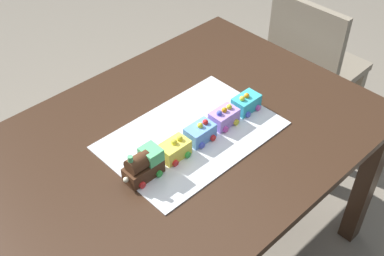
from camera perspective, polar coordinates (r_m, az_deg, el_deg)
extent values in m
plane|color=gray|center=(2.25, -0.92, -14.88)|extent=(8.00, 8.00, 0.00)
cube|color=#382316|center=(1.70, -1.18, -1.15)|extent=(1.40, 1.00, 0.03)
cube|color=#382316|center=(2.17, 19.79, -6.05)|extent=(0.07, 0.07, 0.71)
cube|color=#382316|center=(2.52, 2.80, 4.35)|extent=(0.07, 0.07, 0.71)
cube|color=gray|center=(2.64, 14.66, 7.03)|extent=(0.41, 0.41, 0.04)
cube|color=gray|center=(2.39, 13.13, 9.74)|extent=(0.04, 0.40, 0.40)
cube|color=gray|center=(2.83, 18.59, 3.02)|extent=(0.04, 0.04, 0.42)
cube|color=gray|center=(2.96, 13.03, 6.00)|extent=(0.04, 0.04, 0.42)
cube|color=gray|center=(2.59, 14.80, -0.20)|extent=(0.04, 0.04, 0.42)
cube|color=gray|center=(2.72, 8.93, 3.16)|extent=(0.04, 0.04, 0.42)
cube|color=silver|center=(1.68, 0.00, -0.82)|extent=(0.60, 0.40, 0.00)
cube|color=#472816|center=(1.53, -5.74, -4.97)|extent=(0.12, 0.06, 0.05)
cylinder|color=#472816|center=(1.49, -6.31, -4.10)|extent=(0.07, 0.05, 0.05)
cube|color=#59CC7A|center=(1.51, -4.85, -3.09)|extent=(0.06, 0.06, 0.04)
cylinder|color=#59CC7A|center=(1.46, -7.26, -3.77)|extent=(0.02, 0.02, 0.03)
sphere|color=#F4EFCC|center=(1.50, -7.78, -6.07)|extent=(0.02, 0.02, 0.02)
cylinder|color=red|center=(1.51, -5.84, -6.72)|extent=(0.02, 0.01, 0.02)
cylinder|color=green|center=(1.53, -3.85, -5.41)|extent=(0.02, 0.01, 0.02)
cylinder|color=red|center=(1.55, -7.53, -5.26)|extent=(0.02, 0.01, 0.02)
cylinder|color=#D84CB2|center=(1.57, -5.57, -4.02)|extent=(0.02, 0.01, 0.02)
cube|color=#F4E04C|center=(1.58, -2.10, -2.56)|extent=(0.10, 0.06, 0.06)
cylinder|color=red|center=(1.56, -1.95, -4.16)|extent=(0.02, 0.01, 0.02)
cylinder|color=green|center=(1.59, -0.48, -3.18)|extent=(0.02, 0.01, 0.02)
cylinder|color=#4C59D8|center=(1.60, -3.68, -2.82)|extent=(0.02, 0.01, 0.02)
cylinder|color=green|center=(1.63, -2.22, -1.89)|extent=(0.02, 0.01, 0.02)
sphere|color=yellow|center=(1.57, -1.46, -1.23)|extent=(0.02, 0.02, 0.02)
sphere|color=yellow|center=(1.56, -2.13, -1.66)|extent=(0.02, 0.02, 0.02)
cube|color=#669EEA|center=(1.64, 0.95, -0.59)|extent=(0.10, 0.06, 0.06)
cylinder|color=#4C59D8|center=(1.62, 1.14, -2.10)|extent=(0.02, 0.01, 0.02)
cylinder|color=red|center=(1.65, 2.50, -1.19)|extent=(0.02, 0.01, 0.02)
cylinder|color=green|center=(1.66, -0.61, -0.86)|extent=(0.02, 0.01, 0.02)
cylinder|color=#4C59D8|center=(1.69, 0.75, 0.00)|extent=(0.02, 0.01, 0.02)
sphere|color=yellow|center=(1.62, 0.96, 0.30)|extent=(0.02, 0.02, 0.02)
sphere|color=red|center=(1.63, 1.58, 0.70)|extent=(0.02, 0.02, 0.02)
cube|color=#AD84E0|center=(1.71, 3.77, 1.24)|extent=(0.10, 0.06, 0.06)
cylinder|color=#D84CB2|center=(1.69, 3.99, -0.18)|extent=(0.02, 0.01, 0.02)
cylinder|color=yellow|center=(1.72, 5.25, 0.66)|extent=(0.02, 0.01, 0.02)
cylinder|color=yellow|center=(1.72, 2.25, 0.96)|extent=(0.02, 0.01, 0.02)
cylinder|color=orange|center=(1.75, 3.51, 1.77)|extent=(0.02, 0.01, 0.02)
sphere|color=orange|center=(1.69, 3.82, 2.13)|extent=(0.02, 0.02, 0.02)
sphere|color=#4C59D8|center=(1.67, 3.23, 1.75)|extent=(0.02, 0.02, 0.02)
sphere|color=yellow|center=(1.70, 4.40, 2.49)|extent=(0.02, 0.02, 0.02)
cube|color=#38B7C6|center=(1.78, 6.38, 2.93)|extent=(0.10, 0.06, 0.06)
cylinder|color=#4C59D8|center=(1.76, 6.63, 1.58)|extent=(0.02, 0.01, 0.02)
cylinder|color=#D84CB2|center=(1.79, 7.79, 2.36)|extent=(0.02, 0.01, 0.02)
cylinder|color=#D84CB2|center=(1.79, 4.90, 2.65)|extent=(0.02, 0.01, 0.02)
cylinder|color=orange|center=(1.82, 6.07, 3.39)|extent=(0.02, 0.01, 0.02)
sphere|color=yellow|center=(1.74, 5.92, 3.46)|extent=(0.02, 0.02, 0.02)
sphere|color=orange|center=(1.76, 6.46, 3.80)|extent=(0.02, 0.02, 0.02)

